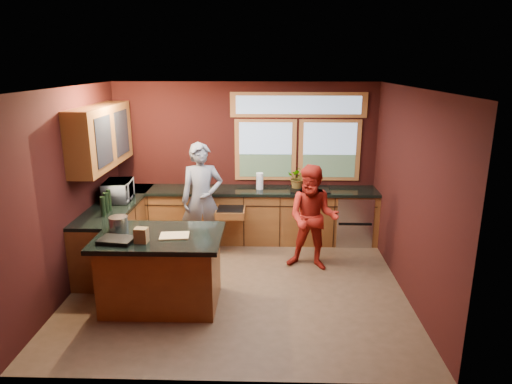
{
  "coord_description": "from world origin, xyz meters",
  "views": [
    {
      "loc": [
        0.41,
        -5.77,
        3.0
      ],
      "look_at": [
        0.23,
        0.4,
        1.25
      ],
      "focal_mm": 32.0,
      "sensor_mm": 36.0,
      "label": 1
    }
  ],
  "objects_px": {
    "person_grey": "(202,200)",
    "person_red": "(313,218)",
    "cutting_board": "(174,236)",
    "island": "(161,269)",
    "stock_pot": "(119,224)"
  },
  "relations": [
    {
      "from": "cutting_board",
      "to": "person_red",
      "type": "bearing_deg",
      "value": 33.17
    },
    {
      "from": "person_grey",
      "to": "person_red",
      "type": "height_order",
      "value": "person_grey"
    },
    {
      "from": "island",
      "to": "cutting_board",
      "type": "distance_m",
      "value": 0.52
    },
    {
      "from": "island",
      "to": "cutting_board",
      "type": "relative_size",
      "value": 4.43
    },
    {
      "from": "person_red",
      "to": "cutting_board",
      "type": "relative_size",
      "value": 4.54
    },
    {
      "from": "island",
      "to": "person_red",
      "type": "xyz_separation_m",
      "value": [
        2.01,
        1.13,
        0.32
      ]
    },
    {
      "from": "person_grey",
      "to": "cutting_board",
      "type": "height_order",
      "value": "person_grey"
    },
    {
      "from": "person_grey",
      "to": "person_red",
      "type": "xyz_separation_m",
      "value": [
        1.71,
        -0.5,
        -0.12
      ]
    },
    {
      "from": "island",
      "to": "person_grey",
      "type": "height_order",
      "value": "person_grey"
    },
    {
      "from": "island",
      "to": "person_red",
      "type": "bearing_deg",
      "value": 29.41
    },
    {
      "from": "cutting_board",
      "to": "island",
      "type": "bearing_deg",
      "value": 165.96
    },
    {
      "from": "island",
      "to": "person_red",
      "type": "height_order",
      "value": "person_red"
    },
    {
      "from": "person_grey",
      "to": "stock_pot",
      "type": "distance_m",
      "value": 1.71
    },
    {
      "from": "person_red",
      "to": "stock_pot",
      "type": "height_order",
      "value": "person_red"
    },
    {
      "from": "island",
      "to": "person_grey",
      "type": "distance_m",
      "value": 1.72
    }
  ]
}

